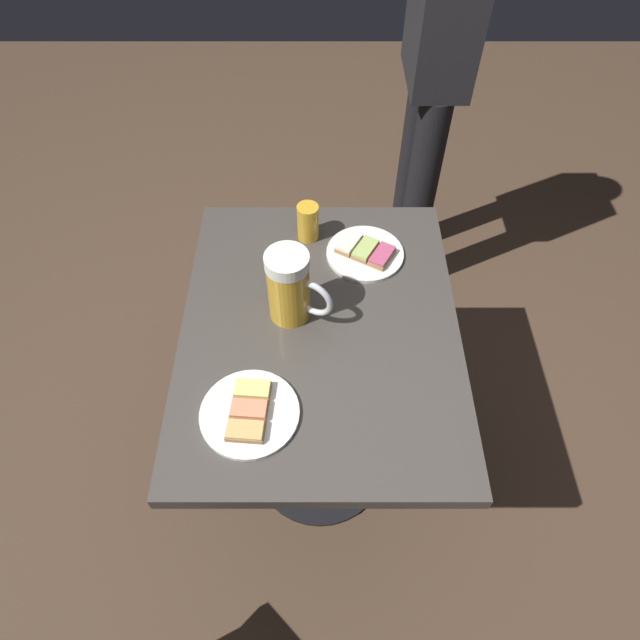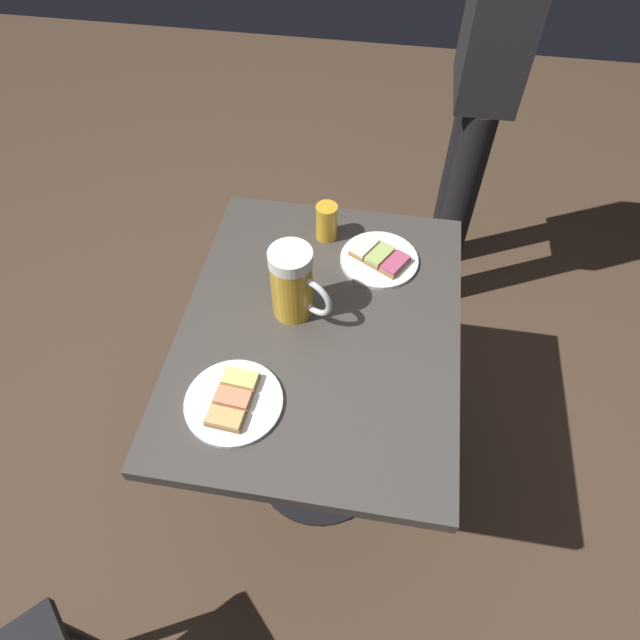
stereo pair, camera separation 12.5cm
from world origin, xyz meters
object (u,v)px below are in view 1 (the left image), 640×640
(patron_standing, at_px, (437,57))
(beer_glass_small, at_px, (308,222))
(plate_far, at_px, (365,252))
(beer_mug, at_px, (290,287))
(plate_near, at_px, (250,412))

(patron_standing, bearing_deg, beer_glass_small, -32.31)
(plate_far, bearing_deg, beer_mug, -133.26)
(beer_mug, height_order, patron_standing, patron_standing)
(plate_near, height_order, beer_mug, beer_mug)
(plate_far, distance_m, beer_glass_small, 0.17)
(plate_far, xyz_separation_m, patron_standing, (0.25, 0.70, 0.15))
(beer_glass_small, bearing_deg, plate_far, -25.07)
(plate_far, bearing_deg, beer_glass_small, 154.93)
(plate_near, relative_size, plate_far, 1.04)
(patron_standing, bearing_deg, plate_near, -24.07)
(beer_glass_small, height_order, patron_standing, patron_standing)
(plate_far, xyz_separation_m, beer_mug, (-0.18, -0.19, 0.08))
(plate_near, relative_size, beer_glass_small, 2.05)
(beer_mug, bearing_deg, beer_glass_small, 82.38)
(plate_near, bearing_deg, plate_far, 60.46)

